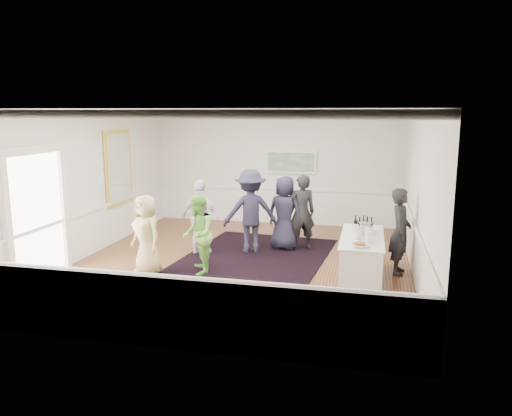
% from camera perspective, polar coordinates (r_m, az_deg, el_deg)
% --- Properties ---
extents(floor, '(8.00, 8.00, 0.00)m').
position_cam_1_polar(floor, '(10.66, -1.62, -6.30)').
color(floor, brown).
rests_on(floor, ground).
extents(ceiling, '(7.00, 8.00, 0.02)m').
position_cam_1_polar(ceiling, '(10.18, -1.71, 11.17)').
color(ceiling, white).
rests_on(ceiling, wall_back).
extents(wall_left, '(0.02, 8.00, 3.20)m').
position_cam_1_polar(wall_left, '(11.67, -18.56, 2.70)').
color(wall_left, white).
rests_on(wall_left, floor).
extents(wall_right, '(0.02, 8.00, 3.20)m').
position_cam_1_polar(wall_right, '(10.02, 18.11, 1.45)').
color(wall_right, white).
rests_on(wall_right, floor).
extents(wall_back, '(7.00, 0.02, 3.20)m').
position_cam_1_polar(wall_back, '(14.17, 2.40, 4.63)').
color(wall_back, white).
rests_on(wall_back, floor).
extents(wall_front, '(7.00, 0.02, 3.20)m').
position_cam_1_polar(wall_front, '(6.57, -10.43, -2.96)').
color(wall_front, white).
rests_on(wall_front, floor).
extents(wainscoting, '(7.00, 8.00, 1.00)m').
position_cam_1_polar(wainscoting, '(10.52, -1.63, -3.70)').
color(wainscoting, white).
rests_on(wainscoting, floor).
extents(mirror, '(0.05, 1.25, 1.85)m').
position_cam_1_polar(mirror, '(12.74, -15.41, 4.43)').
color(mirror, yellow).
rests_on(mirror, wall_left).
extents(doorway, '(0.10, 1.78, 2.56)m').
position_cam_1_polar(doorway, '(10.11, -23.79, 0.09)').
color(doorway, white).
rests_on(doorway, wall_left).
extents(landscape_painting, '(1.44, 0.06, 0.66)m').
position_cam_1_polar(landscape_painting, '(14.03, 3.97, 5.29)').
color(landscape_painting, white).
rests_on(landscape_painting, wall_back).
extents(area_rug, '(3.34, 4.18, 0.02)m').
position_cam_1_polar(area_rug, '(11.09, -0.02, -5.55)').
color(area_rug, black).
rests_on(area_rug, floor).
extents(serving_table, '(0.80, 2.09, 0.85)m').
position_cam_1_polar(serving_table, '(9.75, 11.96, -5.57)').
color(serving_table, white).
rests_on(serving_table, floor).
extents(bartender, '(0.46, 0.66, 1.71)m').
position_cam_1_polar(bartender, '(10.17, 16.16, -2.60)').
color(bartender, black).
rests_on(bartender, floor).
extents(guest_tan, '(0.92, 0.83, 1.58)m').
position_cam_1_polar(guest_tan, '(10.02, -12.42, -2.98)').
color(guest_tan, tan).
rests_on(guest_tan, floor).
extents(guest_green, '(0.82, 0.93, 1.59)m').
position_cam_1_polar(guest_green, '(9.86, -6.67, -3.00)').
color(guest_green, '#7ACE52').
rests_on(guest_green, floor).
extents(guest_lilac, '(1.07, 0.72, 1.69)m').
position_cam_1_polar(guest_lilac, '(11.19, -6.34, -1.06)').
color(guest_lilac, silver).
rests_on(guest_lilac, floor).
extents(guest_dark_a, '(1.40, 1.11, 1.90)m').
position_cam_1_polar(guest_dark_a, '(11.26, -0.64, -0.38)').
color(guest_dark_a, '#201E32').
rests_on(guest_dark_a, floor).
extents(guest_dark_b, '(0.75, 0.63, 1.76)m').
position_cam_1_polar(guest_dark_b, '(11.53, 5.23, -0.51)').
color(guest_dark_b, black).
rests_on(guest_dark_b, floor).
extents(guest_navy, '(0.94, 0.72, 1.71)m').
position_cam_1_polar(guest_navy, '(11.55, 3.29, -0.57)').
color(guest_navy, '#201E32').
rests_on(guest_navy, floor).
extents(wine_bottles, '(0.38, 0.23, 0.31)m').
position_cam_1_polar(wine_bottles, '(10.05, 12.24, -1.72)').
color(wine_bottles, black).
rests_on(wine_bottles, serving_table).
extents(juice_pitchers, '(0.36, 0.56, 0.24)m').
position_cam_1_polar(juice_pitchers, '(9.35, 12.08, -2.88)').
color(juice_pitchers, '#64B440').
rests_on(juice_pitchers, serving_table).
extents(ice_bucket, '(0.26, 0.26, 0.24)m').
position_cam_1_polar(ice_bucket, '(9.73, 12.36, -2.37)').
color(ice_bucket, silver).
rests_on(ice_bucket, serving_table).
extents(nut_bowl, '(0.29, 0.29, 0.08)m').
position_cam_1_polar(nut_bowl, '(8.87, 11.80, -4.15)').
color(nut_bowl, white).
rests_on(nut_bowl, serving_table).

